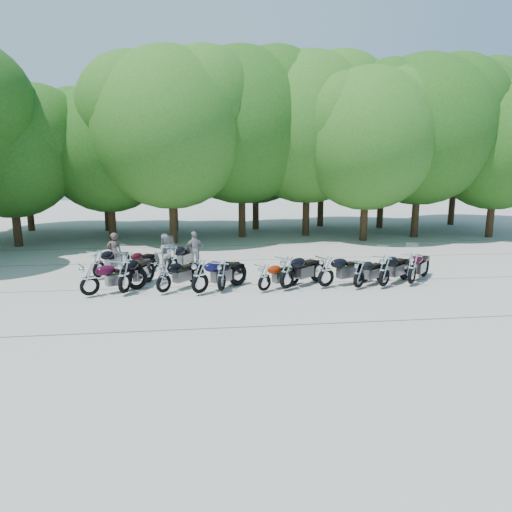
{
  "coord_description": "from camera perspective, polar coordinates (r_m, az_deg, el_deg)",
  "views": [
    {
      "loc": [
        -2.01,
        -14.99,
        4.45
      ],
      "look_at": [
        0.0,
        1.5,
        1.1
      ],
      "focal_mm": 32.0,
      "sensor_mm": 36.0,
      "label": 1
    }
  ],
  "objects": [
    {
      "name": "motorcycle_3",
      "position": [
        15.78,
        -7.04,
        -2.42
      ],
      "size": [
        2.42,
        2.15,
        1.41
      ],
      "primitive_type": null,
      "rotation": [
        0.0,
        0.0,
        2.25
      ],
      "color": "#0C0C35",
      "rests_on": "ground"
    },
    {
      "name": "tree_7",
      "position": [
        29.92,
        19.93,
        14.45
      ],
      "size": [
        8.79,
        8.79,
        10.79
      ],
      "color": "#3A2614",
      "rests_on": "ground"
    },
    {
      "name": "tree_4",
      "position": [
        28.28,
        -1.83,
        15.82
      ],
      "size": [
        9.13,
        9.13,
        11.2
      ],
      "color": "#3A2614",
      "rests_on": "ground"
    },
    {
      "name": "motorcycle_9",
      "position": [
        17.18,
        15.76,
        -1.68
      ],
      "size": [
        2.33,
        2.16,
        1.38
      ],
      "primitive_type": null,
      "rotation": [
        0.0,
        0.0,
        2.28
      ],
      "color": "black",
      "rests_on": "ground"
    },
    {
      "name": "motorcycle_1",
      "position": [
        16.32,
        -16.18,
        -2.3
      ],
      "size": [
        1.6,
        2.64,
        1.43
      ],
      "primitive_type": null,
      "rotation": [
        0.0,
        0.0,
        2.79
      ],
      "color": "black",
      "rests_on": "ground"
    },
    {
      "name": "motorcycle_6",
      "position": [
        16.27,
        3.91,
        -1.92
      ],
      "size": [
        2.44,
        2.15,
        1.42
      ],
      "primitive_type": null,
      "rotation": [
        0.0,
        0.0,
        2.24
      ],
      "color": "black",
      "rests_on": "ground"
    },
    {
      "name": "tree_8",
      "position": [
        31.71,
        27.96,
        11.95
      ],
      "size": [
        7.53,
        7.53,
        9.25
      ],
      "color": "#3A2614",
      "rests_on": "ground"
    },
    {
      "name": "motorcycle_7",
      "position": [
        16.7,
        8.75,
        -1.78
      ],
      "size": [
        2.51,
        1.53,
        1.36
      ],
      "primitive_type": null,
      "rotation": [
        0.0,
        0.0,
        1.93
      ],
      "color": "black",
      "rests_on": "ground"
    },
    {
      "name": "rider_1",
      "position": [
        19.26,
        -11.43,
        0.31
      ],
      "size": [
        0.98,
        0.9,
        1.64
      ],
      "primitive_type": "imported",
      "rotation": [
        0.0,
        0.0,
        3.57
      ],
      "color": "gray",
      "rests_on": "ground"
    },
    {
      "name": "motorcycle_0",
      "position": [
        16.4,
        -20.12,
        -2.66
      ],
      "size": [
        2.38,
        1.8,
        1.33
      ],
      "primitive_type": null,
      "rotation": [
        0.0,
        0.0,
        2.1
      ],
      "color": "#32061B",
      "rests_on": "ground"
    },
    {
      "name": "motorcycle_12",
      "position": [
        18.85,
        -15.67,
        -0.86
      ],
      "size": [
        1.72,
        2.06,
        1.17
      ],
      "primitive_type": null,
      "rotation": [
        0.0,
        0.0,
        2.52
      ],
      "color": "black",
      "rests_on": "ground"
    },
    {
      "name": "motorcycle_11",
      "position": [
        18.9,
        -19.11,
        -0.81
      ],
      "size": [
        1.66,
        2.4,
        1.31
      ],
      "primitive_type": null,
      "rotation": [
        0.0,
        0.0,
        2.68
      ],
      "color": "black",
      "rests_on": "ground"
    },
    {
      "name": "tree_1",
      "position": [
        28.09,
        -28.47,
        11.3
      ],
      "size": [
        6.97,
        6.97,
        8.55
      ],
      "color": "#3A2614",
      "rests_on": "ground"
    },
    {
      "name": "motorcycle_5",
      "position": [
        16.02,
        1.06,
        -2.59
      ],
      "size": [
        2.03,
        1.69,
        1.15
      ],
      "primitive_type": null,
      "rotation": [
        0.0,
        0.0,
        2.19
      ],
      "color": "maroon",
      "rests_on": "ground"
    },
    {
      "name": "motorcycle_8",
      "position": [
        16.82,
        12.77,
        -2.09
      ],
      "size": [
        2.12,
        1.81,
        1.22
      ],
      "primitive_type": null,
      "rotation": [
        0.0,
        0.0,
        2.21
      ],
      "color": "black",
      "rests_on": "ground"
    },
    {
      "name": "tree_15",
      "position": [
        37.13,
        23.98,
        14.42
      ],
      "size": [
        9.67,
        9.67,
        11.86
      ],
      "color": "#3A2614",
      "rests_on": "ground"
    },
    {
      "name": "motorcycle_2",
      "position": [
        16.09,
        -11.5,
        -2.51
      ],
      "size": [
        2.07,
        2.14,
        1.29
      ],
      "primitive_type": null,
      "rotation": [
        0.0,
        0.0,
        2.39
      ],
      "color": "black",
      "rests_on": "ground"
    },
    {
      "name": "tree_10",
      "position": [
        32.6,
        -18.54,
        12.94
      ],
      "size": [
        7.78,
        7.78,
        9.55
      ],
      "color": "#3A2614",
      "rests_on": "ground"
    },
    {
      "name": "tree_14",
      "position": [
        33.61,
        15.68,
        13.33
      ],
      "size": [
        8.02,
        8.02,
        9.84
      ],
      "color": "#3A2614",
      "rests_on": "ground"
    },
    {
      "name": "rider_2",
      "position": [
        19.87,
        -7.66,
        0.76
      ],
      "size": [
        1.03,
        0.75,
        1.63
      ],
      "primitive_type": "imported",
      "rotation": [
        0.0,
        0.0,
        3.56
      ],
      "color": "gray",
      "rests_on": "ground"
    },
    {
      "name": "motorcycle_10",
      "position": [
        17.85,
        18.96,
        -1.36
      ],
      "size": [
        2.2,
        2.36,
        1.4
      ],
      "primitive_type": null,
      "rotation": [
        0.0,
        0.0,
        2.42
      ],
      "color": "black",
      "rests_on": "ground"
    },
    {
      "name": "tree_2",
      "position": [
        28.34,
        -18.06,
        12.59
      ],
      "size": [
        7.31,
        7.31,
        8.97
      ],
      "color": "#3A2614",
      "rests_on": "ground"
    },
    {
      "name": "tree_3",
      "position": [
        26.35,
        -10.71,
        15.28
      ],
      "size": [
        8.7,
        8.7,
        10.67
      ],
      "color": "#3A2614",
      "rests_on": "ground"
    },
    {
      "name": "tree_13",
      "position": [
        33.65,
        8.29,
        13.98
      ],
      "size": [
        8.31,
        8.31,
        10.2
      ],
      "color": "#3A2614",
      "rests_on": "ground"
    },
    {
      "name": "tree_11",
      "position": [
        31.49,
        -10.41,
        13.11
      ],
      "size": [
        7.56,
        7.56,
        9.28
      ],
      "color": "#3A2614",
      "rests_on": "ground"
    },
    {
      "name": "tree_12",
      "position": [
        31.72,
        -0.04,
        13.7
      ],
      "size": [
        7.88,
        7.88,
        9.67
      ],
      "color": "#3A2614",
      "rests_on": "ground"
    },
    {
      "name": "tree_6",
      "position": [
        27.56,
        13.78,
        13.91
      ],
      "size": [
        8.0,
        8.0,
        9.82
      ],
      "color": "#3A2614",
      "rests_on": "ground"
    },
    {
      "name": "tree_9",
      "position": [
        34.58,
        -27.04,
        11.95
      ],
      "size": [
        7.59,
        7.59,
        9.32
      ],
      "color": "#3A2614",
      "rests_on": "ground"
    },
    {
      "name": "tree_5",
      "position": [
        29.04,
        6.49,
        15.51
      ],
      "size": [
        9.04,
        9.04,
        11.1
      ],
      "color": "#3A2614",
      "rests_on": "ground"
    },
    {
      "name": "ground",
      "position": [
        15.77,
        0.66,
        -4.99
      ],
      "size": [
        90.0,
        90.0,
        0.0
      ],
      "primitive_type": "plane",
      "color": "#A49E94",
      "rests_on": "ground"
    },
    {
      "name": "motorcycle_4",
      "position": [
        16.07,
        -4.33,
        -2.36
      ],
      "size": [
        1.49,
        2.34,
        1.27
      ],
      "primitive_type": null,
      "rotation": [
        0.0,
        0.0,
        2.75
      ],
      "color": "black",
      "rests_on": "ground"
    },
    {
      "name": "motorcycle_13",
      "position": [
        18.64,
        -10.42,
        -0.36
      ],
      "size": [
        1.84,
        2.58,
        1.42
      ],
      "primitive_type": null,
      "rotation": [
        0.0,
        0.0,
        2.66
      ],
      "color": "black",
      "rests_on": "ground"
    },
    {
      "name": "rider_0",
      "position": [
        19.83,
        -17.29,
        0.39
      ],
      "size": [
        0.73,
        0.62,
        1.69
      ],
      "primitive_type": "imported",
      "rotation": [
        0.0,
        0.0,
        3.56
      ],
      "color": "#4F3E38",
      "rests_on": "ground"
    }
  ]
}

